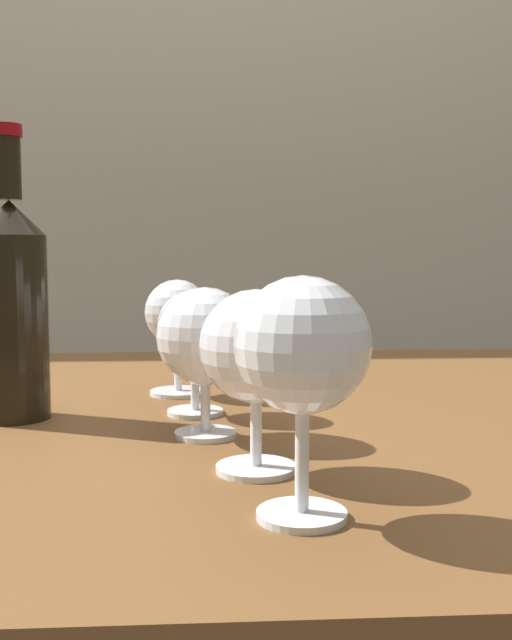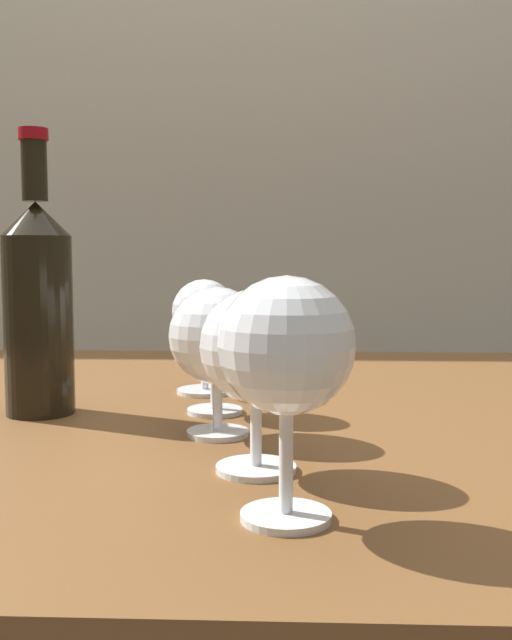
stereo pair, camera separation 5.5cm
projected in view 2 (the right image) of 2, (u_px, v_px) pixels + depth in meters
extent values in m
cube|color=#B2A893|center=(248.00, 102.00, 1.84)|extent=(5.00, 0.08, 2.60)
cube|color=brown|center=(196.00, 422.00, 0.79)|extent=(1.27, 0.91, 0.03)
cylinder|color=white|center=(286.00, 516.00, 0.46)|extent=(0.06, 0.06, 0.00)
cylinder|color=white|center=(286.00, 452.00, 0.46)|extent=(0.01, 0.01, 0.08)
sphere|color=white|center=(286.00, 345.00, 0.45)|extent=(0.09, 0.09, 0.09)
ellipsoid|color=maroon|center=(286.00, 343.00, 0.45)|extent=(0.08, 0.08, 0.04)
cylinder|color=white|center=(256.00, 468.00, 0.56)|extent=(0.06, 0.06, 0.00)
cylinder|color=white|center=(256.00, 424.00, 0.56)|extent=(0.01, 0.01, 0.06)
sphere|color=white|center=(256.00, 346.00, 0.56)|extent=(0.09, 0.09, 0.09)
ellipsoid|color=beige|center=(256.00, 349.00, 0.56)|extent=(0.08, 0.08, 0.03)
cylinder|color=white|center=(218.00, 433.00, 0.67)|extent=(0.06, 0.06, 0.00)
cylinder|color=white|center=(218.00, 399.00, 0.67)|extent=(0.01, 0.01, 0.06)
sphere|color=white|center=(217.00, 335.00, 0.67)|extent=(0.09, 0.09, 0.09)
ellipsoid|color=maroon|center=(217.00, 338.00, 0.67)|extent=(0.08, 0.08, 0.04)
cylinder|color=white|center=(215.00, 411.00, 0.77)|extent=(0.06, 0.06, 0.00)
cylinder|color=white|center=(215.00, 380.00, 0.76)|extent=(0.01, 0.01, 0.06)
sphere|color=white|center=(214.00, 327.00, 0.76)|extent=(0.08, 0.08, 0.08)
ellipsoid|color=#470A16|center=(214.00, 330.00, 0.76)|extent=(0.07, 0.07, 0.03)
cylinder|color=white|center=(209.00, 391.00, 0.88)|extent=(0.07, 0.07, 0.00)
cylinder|color=white|center=(208.00, 361.00, 0.87)|extent=(0.01, 0.01, 0.07)
sphere|color=white|center=(208.00, 312.00, 0.87)|extent=(0.08, 0.08, 0.08)
ellipsoid|color=#380711|center=(208.00, 315.00, 0.87)|extent=(0.07, 0.07, 0.03)
cylinder|color=black|center=(39.00, 326.00, 0.76)|extent=(0.07, 0.07, 0.19)
cone|color=black|center=(36.00, 219.00, 0.75)|extent=(0.07, 0.07, 0.03)
cylinder|color=black|center=(34.00, 171.00, 0.74)|extent=(0.03, 0.03, 0.06)
cylinder|color=maroon|center=(33.00, 134.00, 0.74)|extent=(0.03, 0.03, 0.01)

